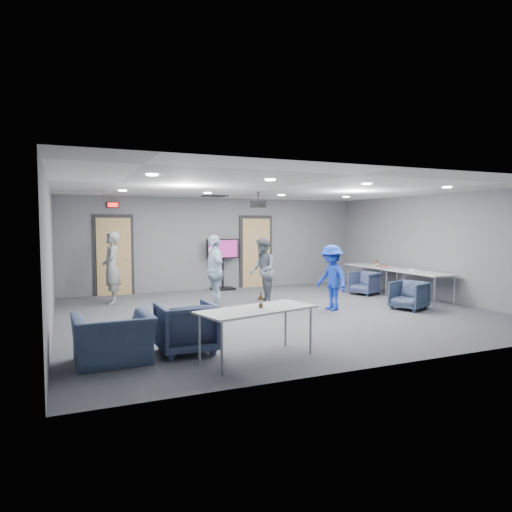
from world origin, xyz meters
name	(u,v)px	position (x,y,z in m)	size (l,w,h in m)	color
floor	(277,312)	(0.00, 0.00, 0.00)	(9.00, 9.00, 0.00)	#3A3C42
ceiling	(277,188)	(0.00, 0.00, 2.70)	(9.00, 9.00, 0.00)	white
wall_back	(218,244)	(0.00, 4.00, 1.35)	(9.00, 0.02, 2.70)	slate
wall_front	(404,267)	(0.00, -4.00, 1.35)	(9.00, 0.02, 2.70)	slate
wall_left	(50,257)	(-4.50, 0.00, 1.35)	(0.02, 8.00, 2.70)	slate
wall_right	(435,247)	(4.50, 0.00, 1.35)	(0.02, 8.00, 2.70)	slate
door_left	(114,256)	(-3.00, 3.95, 1.07)	(1.06, 0.17, 2.24)	black
door_right	(256,252)	(1.20, 3.95, 1.07)	(1.06, 0.17, 2.24)	black
exit_sign	(113,205)	(-3.00, 3.93, 2.45)	(0.32, 0.08, 0.16)	black
hvac_diffuser	(215,196)	(-0.50, 2.80, 2.69)	(0.60, 0.60, 0.03)	black
downlights	(277,189)	(0.00, 0.00, 2.68)	(6.18, 3.78, 0.02)	white
person_a	(112,268)	(-3.21, 2.51, 0.88)	(0.64, 0.42, 1.76)	gray
person_b	(262,270)	(0.21, 1.23, 0.80)	(0.78, 0.61, 1.60)	slate
person_c	(214,272)	(-1.10, 1.01, 0.84)	(0.99, 0.41, 1.69)	#ACC3DE
person_d	(332,278)	(1.26, -0.22, 0.73)	(0.95, 0.54, 1.47)	#1B3AB5
chair_right_a	(365,283)	(3.32, 1.33, 0.31)	(0.67, 0.69, 0.63)	#353D5B
chair_right_b	(409,295)	(2.90, -0.88, 0.32)	(0.69, 0.71, 0.64)	#313D55
chair_front_a	(186,328)	(-2.62, -2.29, 0.38)	(0.81, 0.84, 0.76)	#384360
chair_front_b	(113,339)	(-3.68, -2.40, 0.34)	(1.05, 0.92, 0.68)	#3D4C6A
table_right_a	(372,267)	(4.00, 1.91, 0.68)	(0.70, 1.69, 0.73)	#A9ACAE
table_right_b	(419,273)	(4.00, 0.01, 0.69)	(0.78, 1.87, 0.73)	#A9ACAE
table_front_left	(257,312)	(-1.76, -3.00, 0.68)	(1.87, 1.14, 0.73)	#A9ACAE
bottle_front	(261,302)	(-1.68, -2.95, 0.82)	(0.06, 0.06, 0.23)	#4E300D
bottle_right	(377,264)	(3.84, 1.47, 0.81)	(0.06, 0.06, 0.23)	#4E300D
snack_box	(384,266)	(4.05, 1.41, 0.75)	(0.19, 0.12, 0.04)	#C53B31
wrapper	(414,270)	(4.06, 0.25, 0.75)	(0.20, 0.13, 0.04)	white
tv_stand	(223,261)	(0.05, 3.75, 0.85)	(0.98, 0.47, 1.50)	black
projector	(258,204)	(-0.05, 0.90, 2.40)	(0.47, 0.45, 0.36)	black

